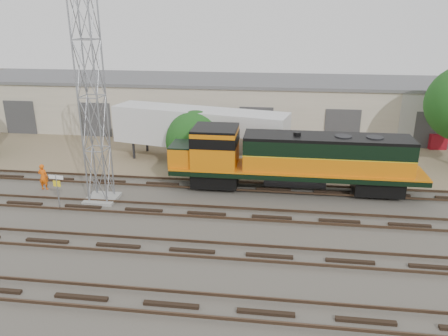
# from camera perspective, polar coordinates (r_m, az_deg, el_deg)

# --- Properties ---
(ground) EXTENTS (140.00, 140.00, 0.00)m
(ground) POSITION_cam_1_polar(r_m,az_deg,el_deg) (25.75, -2.85, -7.52)
(ground) COLOR #47423A
(ground) RESTS_ON ground
(dirt_strip) EXTENTS (80.00, 16.00, 0.02)m
(dirt_strip) POSITION_cam_1_polar(r_m,az_deg,el_deg) (39.54, 0.98, 2.36)
(dirt_strip) COLOR #726047
(dirt_strip) RESTS_ON ground
(tracks) EXTENTS (80.00, 20.40, 0.28)m
(tracks) POSITION_cam_1_polar(r_m,az_deg,el_deg) (23.13, -4.18, -10.70)
(tracks) COLOR black
(tracks) RESTS_ON ground
(warehouse) EXTENTS (58.40, 10.40, 5.30)m
(warehouse) POSITION_cam_1_polar(r_m,az_deg,el_deg) (46.59, 2.18, 8.35)
(warehouse) COLOR beige
(warehouse) RESTS_ON ground
(locomotive) EXTENTS (17.18, 3.01, 4.13)m
(locomotive) POSITION_cam_1_polar(r_m,az_deg,el_deg) (30.04, 8.77, 1.21)
(locomotive) COLOR black
(locomotive) RESTS_ON tracks
(signal_tower) EXTENTS (2.02, 2.02, 13.63)m
(signal_tower) POSITION_cam_1_polar(r_m,az_deg,el_deg) (28.26, -16.83, 8.45)
(signal_tower) COLOR gray
(signal_tower) RESTS_ON ground
(sign_post) EXTENTS (0.97, 0.12, 2.37)m
(sign_post) POSITION_cam_1_polar(r_m,az_deg,el_deg) (28.91, -20.97, -2.15)
(sign_post) COLOR gray
(sign_post) RESTS_ON ground
(worker) EXTENTS (0.68, 0.45, 1.87)m
(worker) POSITION_cam_1_polar(r_m,az_deg,el_deg) (32.96, -22.54, -1.08)
(worker) COLOR #EF5B0D
(worker) RESTS_ON ground
(semi_trailer) EXTENTS (14.77, 6.07, 4.46)m
(semi_trailer) POSITION_cam_1_polar(r_m,az_deg,el_deg) (35.51, -2.79, 5.02)
(semi_trailer) COLOR silver
(semi_trailer) RESTS_ON ground
(dumpster_red) EXTENTS (1.62, 1.53, 1.40)m
(dumpster_red) POSITION_cam_1_polar(r_m,az_deg,el_deg) (44.46, 25.96, 3.23)
(dumpster_red) COLOR maroon
(dumpster_red) RESTS_ON ground
(tree_mid) EXTENTS (5.07, 4.83, 4.83)m
(tree_mid) POSITION_cam_1_polar(r_m,az_deg,el_deg) (34.69, -3.33, 3.29)
(tree_mid) COLOR #382619
(tree_mid) RESTS_ON ground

